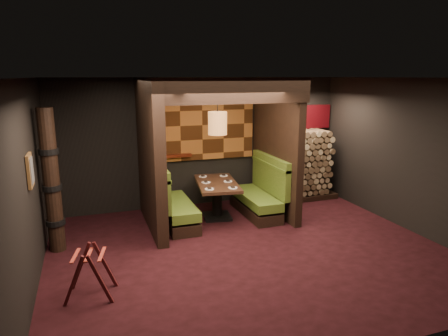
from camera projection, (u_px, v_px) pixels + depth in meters
floor at (249, 251)px, 6.74m from camera, size 6.50×5.50×0.02m
ceiling at (252, 77)px, 6.09m from camera, size 6.50×5.50×0.02m
wall_back at (203, 142)px, 8.95m from camera, size 6.50×0.02×2.85m
wall_front at (361, 229)px, 3.87m from camera, size 6.50×0.02×2.85m
wall_left at (27, 187)px, 5.37m from camera, size 0.02×5.50×2.85m
wall_right at (411, 156)px, 7.46m from camera, size 0.02×5.50×2.85m
partition_left at (150, 155)px, 7.50m from camera, size 0.20×2.20×2.85m
partition_right at (276, 147)px, 8.39m from camera, size 0.15×2.10×2.85m
header_beam at (234, 91)px, 6.78m from camera, size 2.85×0.18×0.44m
tapa_back_panel at (202, 125)px, 8.81m from camera, size 2.40×0.06×1.55m
tapa_side_panel at (154, 131)px, 7.60m from camera, size 0.04×1.85×1.45m
lacquer_shelf at (178, 156)px, 8.71m from camera, size 0.60×0.12×0.07m
booth_bench_left at (172, 205)px, 7.85m from camera, size 0.68×1.60×1.14m
booth_bench_right at (260, 196)px, 8.46m from camera, size 0.68×1.60×1.14m
dining_table at (217, 193)px, 8.18m from camera, size 1.00×1.55×0.77m
place_settings at (217, 182)px, 8.13m from camera, size 0.78×1.23×0.03m
pendant_lamp at (218, 123)px, 7.81m from camera, size 0.37×0.37×1.10m
framed_picture at (30, 171)px, 5.43m from camera, size 0.05×0.36×0.46m
luggage_rack at (90, 271)px, 5.29m from camera, size 0.74×0.59×0.72m
totem_column at (52, 182)px, 6.50m from camera, size 0.31×0.31×2.40m
firewood_stack at (300, 165)px, 9.44m from camera, size 1.73×0.70×1.64m
mosaic_header at (295, 117)px, 9.50m from camera, size 1.83×0.10×0.56m
bay_front_post at (274, 144)px, 8.66m from camera, size 0.08×0.08×2.85m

